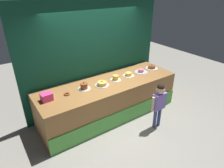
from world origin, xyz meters
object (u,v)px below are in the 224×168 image
Objects in this scene: pink_box at (47,97)px; cake_right at (141,71)px; cake_left at (102,84)px; child_figure at (159,100)px; cake_center_left at (116,78)px; donut at (67,94)px; cake_center_right at (129,74)px; cake_far_right at (152,67)px; cake_far_left at (84,86)px.

cake_right is at bearing -0.35° from pink_box.
cake_right is at bearing 2.87° from cake_left.
pink_box is 0.65× the size of cake_left.
cake_center_left is at bearing 111.22° from child_figure.
cake_right is at bearing 0.78° from cake_center_left.
cake_center_left reaches higher than donut.
cake_left is at bearing -175.34° from cake_center_right.
pink_box is 2.97m from cake_far_right.
child_figure is at bearing -127.36° from cake_far_right.
cake_center_right is (2.12, -0.01, -0.04)m from pink_box.
cake_far_right is (0.85, 1.12, 0.21)m from child_figure.
cake_far_left is 1.06× the size of cake_center_left.
cake_left reaches higher than donut.
cake_far_right is (2.97, 0.01, -0.04)m from pink_box.
child_figure is at bearing -90.26° from cake_center_right.
cake_center_right is at bearing 2.29° from cake_center_left.
child_figure reaches higher than cake_center_right.
donut is (-1.69, 1.09, 0.19)m from child_figure.
child_figure is 3.33× the size of cake_far_right.
cake_far_right is at bearing 52.64° from child_figure.
cake_center_right is 0.86× the size of cake_far_right.
cake_left is 0.98× the size of cake_right.
cake_center_left is at bearing -0.91° from pink_box.
cake_far_left is 1.27m from cake_center_right.
child_figure is 1.19m from cake_right.
pink_box is 0.65× the size of cake_far_right.
cake_far_right reaches higher than cake_center_right.
cake_far_left is 0.84× the size of cake_far_right.
cake_center_right is at bearing -0.58° from cake_far_left.
cake_center_right is (0.42, 0.02, -0.02)m from cake_center_left.
donut is at bearing -179.58° from cake_center_right.
donut is at bearing -179.81° from cake_right.
cake_right is at bearing -176.40° from cake_far_right.
cake_far_left reaches higher than cake_far_right.
cake_right is (0.43, 1.09, 0.20)m from child_figure.
cake_far_left is 1.70m from cake_right.
pink_box is at bearing 152.39° from child_figure.
cake_left is (-0.84, 1.03, 0.21)m from child_figure.
pink_box is 1.70m from cake_center_left.
cake_left is 0.85m from cake_center_right.
cake_left is (0.85, -0.06, 0.02)m from donut.
cake_center_left is at bearing -178.28° from cake_far_right.
child_figure reaches higher than cake_left.
cake_far_left reaches higher than donut.
child_figure is 1.18m from cake_center_left.
cake_far_left is 2.12m from cake_far_right.
cake_left is 1.17× the size of cake_center_right.
donut is 1.70m from cake_center_right.
cake_far_left is (-1.27, 1.11, 0.24)m from child_figure.
cake_far_left is (0.85, 0.00, -0.01)m from pink_box.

